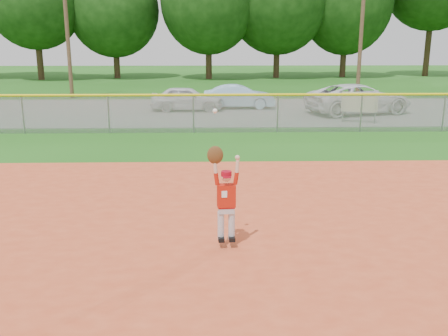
# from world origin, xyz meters

# --- Properties ---
(ground) EXTENTS (120.00, 120.00, 0.00)m
(ground) POSITION_xyz_m (0.00, 0.00, 0.00)
(ground) COLOR #1D5814
(ground) RESTS_ON ground
(clay_infield) EXTENTS (24.00, 16.00, 0.04)m
(clay_infield) POSITION_xyz_m (0.00, -3.00, 0.02)
(clay_infield) COLOR #C74524
(clay_infield) RESTS_ON ground
(parking_strip) EXTENTS (44.00, 10.00, 0.03)m
(parking_strip) POSITION_xyz_m (0.00, 16.00, 0.01)
(parking_strip) COLOR slate
(parking_strip) RESTS_ON ground
(car_white_a) EXTENTS (3.67, 1.53, 1.24)m
(car_white_a) POSITION_xyz_m (-0.56, 16.06, 0.65)
(car_white_a) COLOR white
(car_white_a) RESTS_ON parking_strip
(car_blue) EXTENTS (3.74, 1.32, 1.23)m
(car_blue) POSITION_xyz_m (2.18, 16.87, 0.65)
(car_blue) COLOR #9CC8E9
(car_blue) RESTS_ON parking_strip
(car_white_b) EXTENTS (5.67, 3.77, 1.45)m
(car_white_b) POSITION_xyz_m (7.97, 14.83, 0.75)
(car_white_b) COLOR white
(car_white_b) RESTS_ON parking_strip
(sponsor_sign) EXTENTS (1.49, 0.50, 1.38)m
(sponsor_sign) POSITION_xyz_m (7.17, 11.98, 0.91)
(sponsor_sign) COLOR gray
(sponsor_sign) RESTS_ON ground
(outfield_fence) EXTENTS (40.06, 0.10, 1.55)m
(outfield_fence) POSITION_xyz_m (0.00, 10.00, 0.88)
(outfield_fence) COLOR gray
(outfield_fence) RESTS_ON ground
(power_lines) EXTENTS (19.40, 0.24, 9.00)m
(power_lines) POSITION_xyz_m (1.00, 22.00, 4.68)
(power_lines) COLOR #4C3823
(power_lines) RESTS_ON ground
(ballplayer) EXTENTS (0.57, 0.25, 2.35)m
(ballplayer) POSITION_xyz_m (0.91, -1.31, 1.02)
(ballplayer) COLOR silver
(ballplayer) RESTS_ON ground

